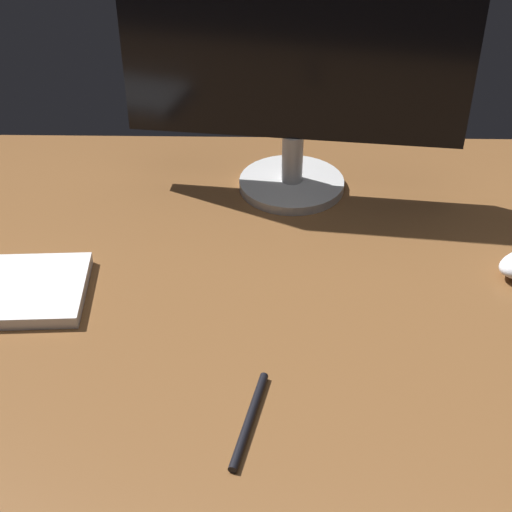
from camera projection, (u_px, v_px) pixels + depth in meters
desk at (238, 282)px, 105.31cm from camera, size 140.00×84.00×2.00cm
monitor at (296, 48)px, 110.02cm from camera, size 52.18×17.19×43.64cm
pen at (249, 420)px, 82.93cm from camera, size 4.15×13.89×0.99cm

